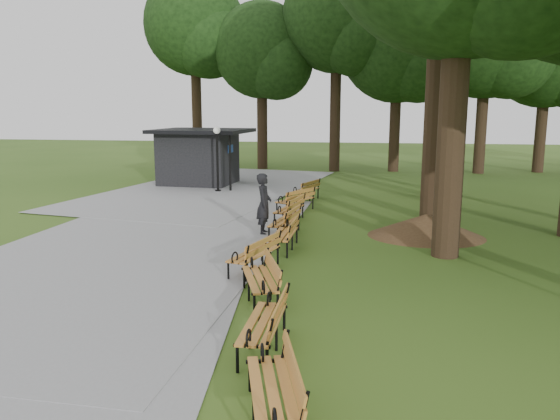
% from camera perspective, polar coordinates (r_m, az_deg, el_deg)
% --- Properties ---
extents(ground, '(100.00, 100.00, 0.00)m').
position_cam_1_polar(ground, '(11.96, -2.95, -7.99)').
color(ground, '#325317').
rests_on(ground, ground).
extents(path, '(12.00, 38.00, 0.06)m').
position_cam_1_polar(path, '(15.92, -14.94, -3.50)').
color(path, gray).
rests_on(path, ground).
extents(person, '(0.50, 0.71, 1.87)m').
position_cam_1_polar(person, '(16.58, -1.68, 0.62)').
color(person, black).
rests_on(person, ground).
extents(kiosk, '(4.71, 4.18, 2.77)m').
position_cam_1_polar(kiosk, '(27.73, -8.49, 5.49)').
color(kiosk, black).
rests_on(kiosk, ground).
extents(lamp_post, '(0.32, 0.32, 2.97)m').
position_cam_1_polar(lamp_post, '(25.01, -6.57, 6.74)').
color(lamp_post, black).
rests_on(lamp_post, ground).
extents(dirt_mound, '(2.90, 2.90, 0.69)m').
position_cam_1_polar(dirt_mound, '(16.97, 14.99, -1.54)').
color(dirt_mound, '#47301C').
rests_on(dirt_mound, ground).
extents(bench_0, '(1.12, 2.00, 0.88)m').
position_cam_1_polar(bench_0, '(6.98, -0.84, -18.32)').
color(bench_0, '#B46F29').
rests_on(bench_0, ground).
extents(bench_1, '(0.65, 1.90, 0.88)m').
position_cam_1_polar(bench_1, '(8.87, -1.81, -11.74)').
color(bench_1, '#B46F29').
rests_on(bench_1, ground).
extents(bench_2, '(1.23, 2.00, 0.88)m').
position_cam_1_polar(bench_2, '(11.02, -2.13, -7.23)').
color(bench_2, '#B46F29').
rests_on(bench_2, ground).
extents(bench_3, '(1.15, 2.00, 0.88)m').
position_cam_1_polar(bench_3, '(12.88, -2.71, -4.59)').
color(bench_3, '#B46F29').
rests_on(bench_3, ground).
extents(bench_4, '(0.69, 1.92, 0.88)m').
position_cam_1_polar(bench_4, '(14.84, 0.44, -2.52)').
color(bench_4, '#B46F29').
rests_on(bench_4, ground).
extents(bench_5, '(0.91, 1.97, 0.88)m').
position_cam_1_polar(bench_5, '(16.48, 0.47, -1.19)').
color(bench_5, '#B46F29').
rests_on(bench_5, ground).
extents(bench_6, '(1.00, 1.99, 0.88)m').
position_cam_1_polar(bench_6, '(18.48, 0.95, 0.10)').
color(bench_6, '#B46F29').
rests_on(bench_6, ground).
extents(bench_7, '(1.49, 1.97, 0.88)m').
position_cam_1_polar(bench_7, '(20.29, 1.60, 1.05)').
color(bench_7, '#B46F29').
rests_on(bench_7, ground).
extents(bench_8, '(1.24, 2.00, 0.88)m').
position_cam_1_polar(bench_8, '(22.66, 2.62, 2.05)').
color(bench_8, '#B46F29').
rests_on(bench_8, ground).
extents(tree_backdrop, '(38.00, 9.44, 16.53)m').
position_cam_1_polar(tree_backdrop, '(34.67, 16.77, 17.58)').
color(tree_backdrop, black).
rests_on(tree_backdrop, ground).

